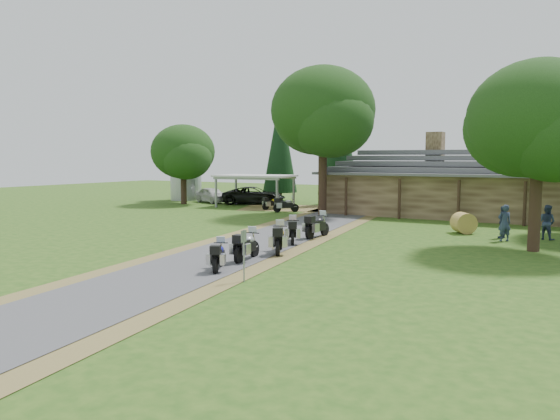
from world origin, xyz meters
The scene contains 24 objects.
ground centered at (0.00, 0.00, 0.00)m, with size 120.00×120.00×0.00m, color #254C15.
driveway centered at (-0.50, 4.00, 0.00)m, with size 46.00×46.00×0.00m, color #4A4B4D.
lodge centered at (6.00, 24.00, 2.45)m, with size 21.40×9.40×4.90m, color #4F3B28, non-canonical shape.
silo centered at (-21.88, 25.43, 3.14)m, with size 3.09×3.09×6.28m, color gray.
carport centered at (-11.74, 22.46, 1.38)m, with size 6.36×4.24×2.76m, color silver, non-canonical shape.
car_white_sedan centered at (-17.61, 24.07, 0.92)m, with size 5.51×2.33×1.84m, color silver.
car_dark_suv centered at (-13.30, 24.72, 1.20)m, with size 6.26×2.66×2.40m, color black.
motorcycle_row_a centered at (1.47, -0.88, 0.60)m, with size 1.75×0.57×1.20m, color #1B1A94, non-canonical shape.
motorcycle_row_b centered at (1.33, 1.28, 0.67)m, with size 1.95×0.64×1.34m, color #A0A2A7, non-canonical shape.
motorcycle_row_c centered at (1.58, 3.51, 0.70)m, with size 2.05×0.67×1.40m, color orange, non-canonical shape.
motorcycle_row_d centered at (0.78, 6.24, 0.67)m, with size 1.96×0.64×1.34m, color red, non-canonical shape.
motorcycle_row_e centered at (1.01, 8.56, 0.69)m, with size 2.02×0.66×1.38m, color black, non-canonical shape.
motorcycle_carport_a centered at (-9.11, 20.93, 0.58)m, with size 1.69×0.55×1.16m, color yellow, non-canonical shape.
motorcycle_carport_b centered at (-7.13, 19.68, 0.63)m, with size 1.83×0.60×1.25m, color gray, non-canonical shape.
person_a centered at (9.80, 12.21, 1.10)m, with size 0.62×0.45×2.19m, color #2E3C57.
person_b centered at (11.63, 13.88, 1.07)m, with size 0.61×0.44×2.13m, color #2E3C57.
person_c centered at (9.59, 13.30, 1.01)m, with size 0.57×0.41×2.01m, color #2E3C57.
hay_bale centered at (7.41, 14.18, 0.59)m, with size 1.17×1.17×1.07m, color #A87F3D.
sign_post centered at (3.40, -2.06, 0.90)m, with size 0.33×0.05×1.81m, color gray, non-canonical shape.
oak_lodge_left centered at (-3.71, 19.07, 6.20)m, with size 7.62×7.62×12.40m, color #17320F, non-canonical shape.
oak_driveway centered at (11.39, 9.71, 4.82)m, with size 6.27×6.27×9.63m, color #17320F, non-canonical shape.
oak_silo centered at (-19.00, 21.62, 3.88)m, with size 5.83×5.83×7.75m, color #17320F, non-canonical shape.
cedar_near centered at (-6.21, 27.62, 5.86)m, with size 3.65×3.65×11.71m, color black.
cedar_far centered at (-12.95, 28.86, 5.23)m, with size 3.36×3.36×10.46m, color black.
Camera 1 is at (13.61, -17.36, 4.24)m, focal length 35.00 mm.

